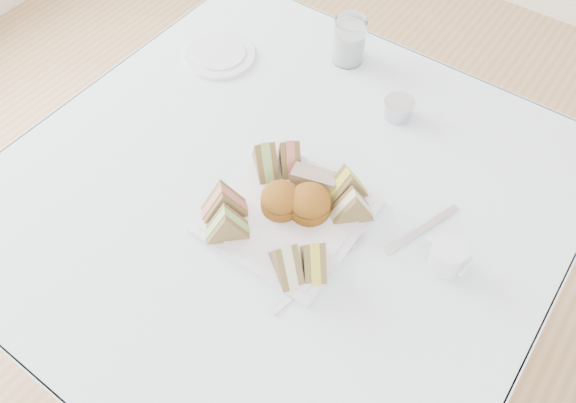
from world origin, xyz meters
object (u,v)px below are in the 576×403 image
Objects in this scene: table at (281,282)px; creamer_jug at (447,256)px; water_glass at (349,40)px; serving_plate at (288,216)px.

table is 0.52m from creamer_jug.
creamer_jug reaches higher than table.
water_glass is at bearing 143.82° from creamer_jug.
table is at bearing -76.54° from water_glass.
serving_plate is (0.05, -0.04, 0.38)m from table.
water_glass reaches higher than table.
serving_plate is at bearing -159.94° from creamer_jug.
water_glass is (-0.15, 0.44, 0.05)m from serving_plate.
table is 3.45× the size of serving_plate.
serving_plate is 4.31× the size of creamer_jug.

